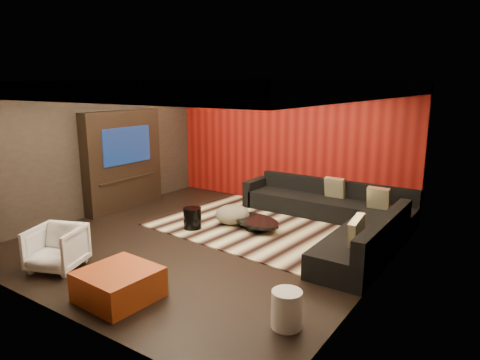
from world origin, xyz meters
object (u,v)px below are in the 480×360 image
Objects in this scene: drum_stool at (192,218)px; white_side_table at (287,309)px; armchair at (57,248)px; orange_ottoman at (119,284)px; sectional_sofa at (338,217)px; coffee_table at (256,224)px.

white_side_table reaches higher than drum_stool.
armchair is at bearing -171.73° from white_side_table.
drum_stool is at bearing 110.41° from orange_ottoman.
armchair is (-0.53, -2.55, 0.11)m from drum_stool.
sectional_sofa is (2.36, 1.54, 0.04)m from drum_stool.
white_side_table is 0.12× the size of sectional_sofa.
orange_ottoman is 0.25× the size of sectional_sofa.
sectional_sofa reaches higher than white_side_table.
armchair reaches higher than coffee_table.
orange_ottoman is (-0.05, -3.31, 0.09)m from coffee_table.
white_side_table reaches higher than coffee_table.
sectional_sofa is (2.89, 4.09, -0.07)m from armchair.
armchair is at bearing -116.02° from coffee_table.
sectional_sofa is at bearing 33.07° from drum_stool.
drum_stool is 2.82m from sectional_sofa.
coffee_table is at bearing 32.44° from drum_stool.
sectional_sofa is at bearing 102.16° from white_side_table.
coffee_table is 1.60m from sectional_sofa.
armchair is at bearing 176.10° from orange_ottoman.
drum_stool is at bearing 147.22° from white_side_table.
armchair reaches higher than orange_ottoman.
drum_stool is 2.60m from armchair.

